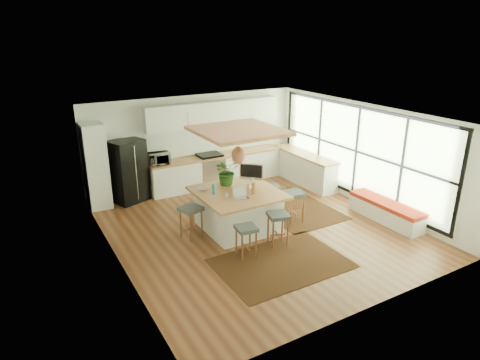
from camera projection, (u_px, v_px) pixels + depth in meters
floor at (258, 228)px, 9.96m from camera, size 7.00×7.00×0.00m
ceiling at (260, 116)px, 9.05m from camera, size 7.00×7.00×0.00m
wall_back at (195, 141)px, 12.36m from camera, size 6.50×0.00×6.50m
wall_front at (376, 237)px, 6.65m from camera, size 6.50×0.00×6.50m
wall_left at (114, 202)px, 7.98m from camera, size 0.00×7.00×7.00m
wall_right at (363, 155)px, 11.03m from camera, size 0.00×7.00×7.00m
window_wall at (362, 153)px, 11.00m from camera, size 0.10×6.20×2.60m
pantry at (96, 167)px, 10.79m from camera, size 0.55×0.60×2.25m
back_counter_base at (217, 170)px, 12.67m from camera, size 4.20×0.60×0.88m
back_counter_top at (217, 156)px, 12.51m from camera, size 4.24×0.64×0.05m
backsplash at (212, 139)px, 12.60m from camera, size 4.20×0.02×0.80m
upper_cabinets at (214, 113)px, 12.20m from camera, size 4.20×0.34×0.70m
range at (210, 170)px, 12.53m from camera, size 0.76×0.62×1.00m
right_counter_base at (304, 169)px, 12.82m from camera, size 0.60×2.50×0.88m
right_counter_top at (305, 154)px, 12.66m from camera, size 0.64×2.54×0.05m
window_bench at (386, 211)px, 10.28m from camera, size 0.52×2.00×0.50m
ceiling_panel at (238, 142)px, 9.45m from camera, size 1.86×1.86×0.80m
rug_near at (281, 263)px, 8.47m from camera, size 2.60×1.80×0.01m
rug_right at (293, 208)px, 11.08m from camera, size 1.80×2.60×0.01m
fridge at (128, 169)px, 11.25m from camera, size 1.03×0.92×1.72m
island at (238, 210)px, 9.83m from camera, size 1.85×1.85×0.93m
stool_near_left at (246, 241)px, 8.62m from camera, size 0.45×0.45×0.68m
stool_near_right at (278, 229)px, 9.12m from camera, size 0.53×0.53×0.73m
stool_right_front at (294, 207)px, 10.24m from camera, size 0.52×0.52×0.77m
stool_right_back at (271, 197)px, 10.90m from camera, size 0.50×0.50×0.66m
stool_left_side at (191, 223)px, 9.42m from camera, size 0.56×0.56×0.74m
laptop at (241, 193)px, 9.25m from camera, size 0.37×0.38×0.24m
monitor at (251, 174)px, 10.01m from camera, size 0.56×0.55×0.54m
microwave at (159, 157)px, 11.60m from camera, size 0.60×0.37×0.39m
island_plant at (227, 174)px, 10.03m from camera, size 0.69×0.75×0.54m
island_bowl at (203, 189)px, 9.73m from camera, size 0.24×0.24×0.05m
island_bottle_0 at (214, 191)px, 9.46m from camera, size 0.07×0.07×0.19m
island_bottle_1 at (226, 193)px, 9.33m from camera, size 0.07×0.07×0.19m
island_bottle_2 at (254, 190)px, 9.51m from camera, size 0.07×0.07×0.19m
island_bottle_3 at (250, 184)px, 9.84m from camera, size 0.07×0.07×0.19m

